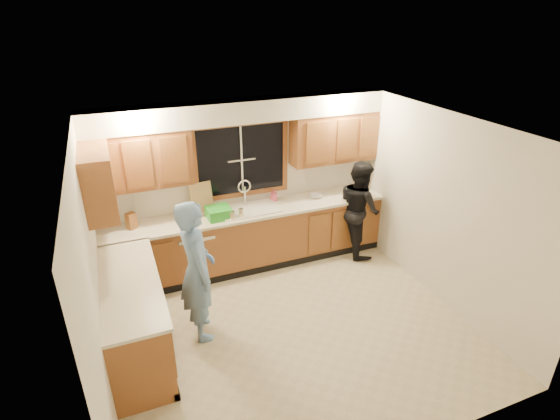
# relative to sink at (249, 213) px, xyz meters

# --- Properties ---
(floor) EXTENTS (4.20, 4.20, 0.00)m
(floor) POSITION_rel_sink_xyz_m (0.00, -1.60, -0.86)
(floor) COLOR beige
(floor) RESTS_ON ground
(ceiling) EXTENTS (4.20, 4.20, 0.00)m
(ceiling) POSITION_rel_sink_xyz_m (0.00, -1.60, 1.64)
(ceiling) COLOR white
(wall_back) EXTENTS (4.20, 0.00, 4.20)m
(wall_back) POSITION_rel_sink_xyz_m (0.00, 0.30, 0.39)
(wall_back) COLOR white
(wall_back) RESTS_ON ground
(wall_left) EXTENTS (0.00, 3.80, 3.80)m
(wall_left) POSITION_rel_sink_xyz_m (-2.10, -1.60, 0.39)
(wall_left) COLOR white
(wall_left) RESTS_ON ground
(wall_right) EXTENTS (0.00, 3.80, 3.80)m
(wall_right) POSITION_rel_sink_xyz_m (2.10, -1.60, 0.39)
(wall_right) COLOR white
(wall_right) RESTS_ON ground
(base_cabinets_back) EXTENTS (4.20, 0.60, 0.88)m
(base_cabinets_back) POSITION_rel_sink_xyz_m (0.00, -0.00, -0.42)
(base_cabinets_back) COLOR brown
(base_cabinets_back) RESTS_ON ground
(base_cabinets_left) EXTENTS (0.60, 1.90, 0.88)m
(base_cabinets_left) POSITION_rel_sink_xyz_m (-1.80, -1.25, -0.42)
(base_cabinets_left) COLOR brown
(base_cabinets_left) RESTS_ON ground
(countertop_back) EXTENTS (4.20, 0.63, 0.04)m
(countertop_back) POSITION_rel_sink_xyz_m (0.00, -0.02, 0.04)
(countertop_back) COLOR #ECE2C7
(countertop_back) RESTS_ON base_cabinets_back
(countertop_left) EXTENTS (0.63, 1.90, 0.04)m
(countertop_left) POSITION_rel_sink_xyz_m (-1.79, -1.25, 0.04)
(countertop_left) COLOR #ECE2C7
(countertop_left) RESTS_ON base_cabinets_left
(upper_cabinets_left) EXTENTS (1.35, 0.33, 0.75)m
(upper_cabinets_left) POSITION_rel_sink_xyz_m (-1.43, 0.13, 0.96)
(upper_cabinets_left) COLOR brown
(upper_cabinets_left) RESTS_ON wall_back
(upper_cabinets_right) EXTENTS (1.35, 0.33, 0.75)m
(upper_cabinets_right) POSITION_rel_sink_xyz_m (1.43, 0.13, 0.96)
(upper_cabinets_right) COLOR brown
(upper_cabinets_right) RESTS_ON wall_back
(upper_cabinets_return) EXTENTS (0.33, 0.90, 0.75)m
(upper_cabinets_return) POSITION_rel_sink_xyz_m (-1.94, -0.48, 0.96)
(upper_cabinets_return) COLOR brown
(upper_cabinets_return) RESTS_ON wall_left
(soffit) EXTENTS (4.20, 0.35, 0.30)m
(soffit) POSITION_rel_sink_xyz_m (0.00, 0.12, 1.49)
(soffit) COLOR silver
(soffit) RESTS_ON wall_back
(window_frame) EXTENTS (1.44, 0.03, 1.14)m
(window_frame) POSITION_rel_sink_xyz_m (0.00, 0.29, 0.74)
(window_frame) COLOR black
(window_frame) RESTS_ON wall_back
(sink) EXTENTS (0.86, 0.52, 0.57)m
(sink) POSITION_rel_sink_xyz_m (0.00, 0.00, 0.00)
(sink) COLOR white
(sink) RESTS_ON countertop_back
(dishwasher) EXTENTS (0.60, 0.56, 0.82)m
(dishwasher) POSITION_rel_sink_xyz_m (-0.85, -0.01, -0.45)
(dishwasher) COLOR white
(dishwasher) RESTS_ON floor
(stove) EXTENTS (0.58, 0.75, 0.90)m
(stove) POSITION_rel_sink_xyz_m (-1.80, -1.82, -0.41)
(stove) COLOR white
(stove) RESTS_ON floor
(man) EXTENTS (0.42, 0.64, 1.75)m
(man) POSITION_rel_sink_xyz_m (-1.05, -1.25, 0.01)
(man) COLOR #6A93C8
(man) RESTS_ON floor
(woman) EXTENTS (0.59, 0.75, 1.54)m
(woman) POSITION_rel_sink_xyz_m (1.70, -0.29, -0.09)
(woman) COLOR black
(woman) RESTS_ON floor
(knife_block) EXTENTS (0.16, 0.15, 0.22)m
(knife_block) POSITION_rel_sink_xyz_m (-1.64, 0.04, 0.17)
(knife_block) COLOR brown
(knife_block) RESTS_ON countertop_back
(cutting_board) EXTENTS (0.34, 0.16, 0.43)m
(cutting_board) POSITION_rel_sink_xyz_m (-0.64, 0.22, 0.27)
(cutting_board) COLOR tan
(cutting_board) RESTS_ON countertop_back
(dish_crate) EXTENTS (0.34, 0.32, 0.15)m
(dish_crate) POSITION_rel_sink_xyz_m (-0.48, -0.08, 0.13)
(dish_crate) COLOR green
(dish_crate) RESTS_ON countertop_back
(soap_bottle) EXTENTS (0.09, 0.09, 0.18)m
(soap_bottle) POSITION_rel_sink_xyz_m (0.46, 0.18, 0.15)
(soap_bottle) COLOR #E9587C
(soap_bottle) RESTS_ON countertop_back
(bowl) EXTENTS (0.23, 0.23, 0.05)m
(bowl) POSITION_rel_sink_xyz_m (1.11, 0.05, 0.08)
(bowl) COLOR silver
(bowl) RESTS_ON countertop_back
(can_left) EXTENTS (0.08, 0.08, 0.13)m
(can_left) POSITION_rel_sink_xyz_m (-0.32, -0.23, 0.12)
(can_left) COLOR beige
(can_left) RESTS_ON countertop_back
(can_right) EXTENTS (0.09, 0.09, 0.13)m
(can_right) POSITION_rel_sink_xyz_m (-0.18, -0.20, 0.12)
(can_right) COLOR beige
(can_right) RESTS_ON countertop_back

